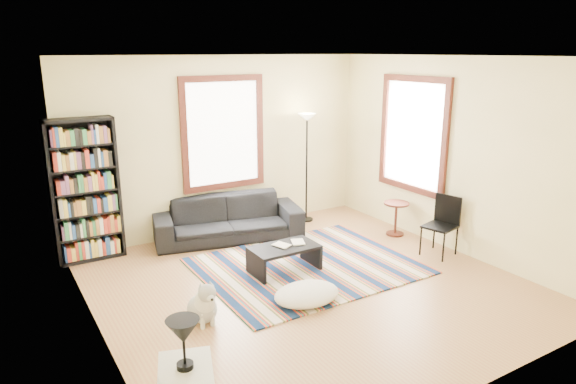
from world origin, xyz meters
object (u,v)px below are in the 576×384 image
floor_lamp (307,168)px  dog (202,300)px  sofa (228,218)px  folding_chair (440,227)px  coffee_table (284,259)px  floor_cushion (307,294)px  side_table (396,219)px  bookshelf (85,191)px

floor_lamp → dog: (-2.88, -2.30, -0.68)m
sofa → folding_chair: bearing=-30.2°
coffee_table → floor_cushion: coffee_table is taller
folding_chair → dog: bearing=166.2°
coffee_table → dog: dog is taller
floor_lamp → folding_chair: bearing=-71.5°
coffee_table → side_table: (2.26, 0.30, 0.09)m
sofa → bookshelf: bearing=-174.2°
side_table → coffee_table: bearing=-172.5°
bookshelf → floor_cushion: bookshelf is taller
floor_lamp → bookshelf: bearing=177.3°
floor_lamp → dog: size_ratio=3.73×
sofa → floor_cushion: size_ratio=2.79×
bookshelf → floor_lamp: bearing=-2.7°
floor_cushion → dog: bearing=169.5°
floor_cushion → side_table: 2.75m
side_table → floor_cushion: bearing=-154.7°
sofa → side_table: 2.67m
sofa → floor_cushion: bearing=-79.3°
coffee_table → floor_cushion: bearing=-104.1°
bookshelf → folding_chair: bookshelf is taller
bookshelf → floor_cushion: size_ratio=2.46×
sofa → coffee_table: bearing=-72.8°
floor_cushion → side_table: size_ratio=1.51×
side_table → folding_chair: size_ratio=0.63×
bookshelf → sofa: bearing=-7.7°
bookshelf → side_table: bearing=-19.2°
folding_chair → bookshelf: bearing=136.4°
bookshelf → coffee_table: 2.90m
side_table → folding_chair: folding_chair is taller
bookshelf → folding_chair: (4.31, -2.47, -0.57)m
bookshelf → dog: bearing=-74.9°
bookshelf → side_table: 4.68m
side_table → sofa: bearing=152.0°
floor_cushion → dog: dog is taller
floor_cushion → folding_chair: 2.46m
folding_chair → coffee_table: bearing=149.7°
folding_chair → dog: 3.65m
floor_cushion → side_table: (2.48, 1.17, 0.17)m
bookshelf → dog: bookshelf is taller
sofa → dog: (-1.34, -2.20, -0.08)m
bookshelf → floor_cushion: 3.41m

